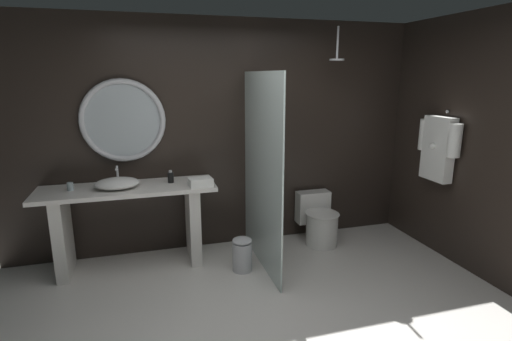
% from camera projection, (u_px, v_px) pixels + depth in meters
% --- Properties ---
extents(ground_plane, '(5.76, 5.76, 0.00)m').
position_uv_depth(ground_plane, '(272.00, 337.00, 3.07)').
color(ground_plane, silver).
extents(back_wall_panel, '(4.80, 0.10, 2.60)m').
position_uv_depth(back_wall_panel, '(221.00, 136.00, 4.53)').
color(back_wall_panel, black).
rests_on(back_wall_panel, ground_plane).
extents(side_wall_right, '(0.10, 2.47, 2.60)m').
position_uv_depth(side_wall_right, '(464.00, 142.00, 4.11)').
color(side_wall_right, black).
rests_on(side_wall_right, ground_plane).
extents(vanity_counter, '(1.77, 0.58, 0.87)m').
position_uv_depth(vanity_counter, '(130.00, 216.00, 4.09)').
color(vanity_counter, silver).
rests_on(vanity_counter, ground_plane).
extents(vessel_sink, '(0.44, 0.36, 0.20)m').
position_uv_depth(vessel_sink, '(117.00, 183.00, 3.96)').
color(vessel_sink, white).
rests_on(vessel_sink, vanity_counter).
extents(tumbler_cup, '(0.06, 0.06, 0.08)m').
position_uv_depth(tumbler_cup, '(70.00, 186.00, 3.89)').
color(tumbler_cup, silver).
rests_on(tumbler_cup, vanity_counter).
extents(soap_dispenser, '(0.06, 0.06, 0.13)m').
position_uv_depth(soap_dispenser, '(171.00, 177.00, 4.17)').
color(soap_dispenser, black).
rests_on(soap_dispenser, vanity_counter).
extents(round_wall_mirror, '(0.87, 0.06, 0.87)m').
position_uv_depth(round_wall_mirror, '(123.00, 121.00, 4.12)').
color(round_wall_mirror, silver).
extents(shower_glass_panel, '(0.02, 1.28, 2.02)m').
position_uv_depth(shower_glass_panel, '(262.00, 173.00, 4.04)').
color(shower_glass_panel, silver).
rests_on(shower_glass_panel, ground_plane).
extents(rain_shower_head, '(0.16, 0.16, 0.36)m').
position_uv_depth(rain_shower_head, '(337.00, 55.00, 4.32)').
color(rain_shower_head, silver).
extents(hanging_bathrobe, '(0.20, 0.58, 0.77)m').
position_uv_depth(hanging_bathrobe, '(438.00, 145.00, 4.27)').
color(hanging_bathrobe, silver).
extents(toilet, '(0.41, 0.58, 0.59)m').
position_uv_depth(toilet, '(319.00, 221.00, 4.75)').
color(toilet, white).
rests_on(toilet, ground_plane).
extents(waste_bin, '(0.20, 0.20, 0.36)m').
position_uv_depth(waste_bin, '(242.00, 254.00, 4.07)').
color(waste_bin, silver).
rests_on(waste_bin, ground_plane).
extents(folded_hand_towel, '(0.25, 0.19, 0.09)m').
position_uv_depth(folded_hand_towel, '(201.00, 182.00, 4.03)').
color(folded_hand_towel, white).
rests_on(folded_hand_towel, vanity_counter).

